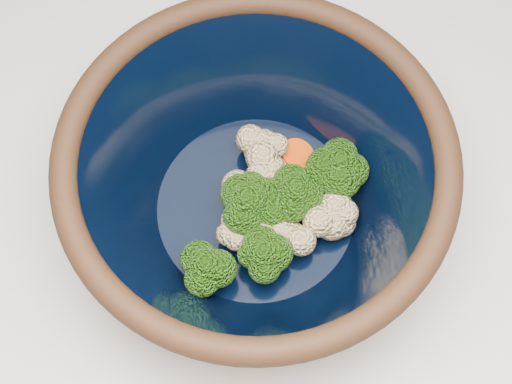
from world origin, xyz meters
TOP-DOWN VIEW (x-y plane):
  - ground at (0.00, 0.00)m, footprint 3.00×3.00m
  - counter at (0.00, 0.00)m, footprint 1.20×1.20m
  - mixing_bowl at (-0.12, -0.03)m, footprint 0.31×0.31m
  - vegetable_pile at (-0.10, -0.04)m, footprint 0.15×0.15m

SIDE VIEW (x-z plane):
  - ground at x=0.00m, z-range 0.00..0.00m
  - counter at x=0.00m, z-range 0.00..0.90m
  - vegetable_pile at x=-0.10m, z-range 0.93..0.98m
  - mixing_bowl at x=-0.12m, z-range 0.91..1.04m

